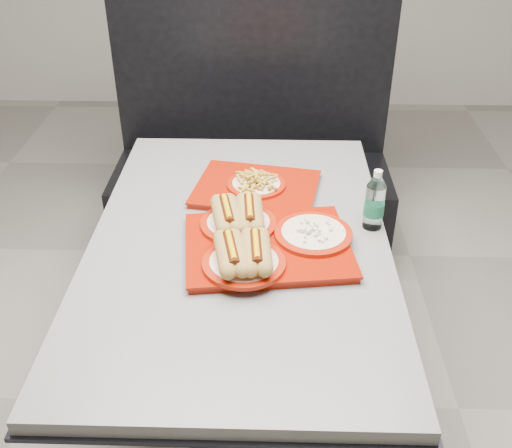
{
  "coord_description": "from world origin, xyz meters",
  "views": [
    {
      "loc": [
        0.09,
        -1.5,
        1.77
      ],
      "look_at": [
        0.05,
        -0.05,
        0.83
      ],
      "focal_mm": 42.0,
      "sensor_mm": 36.0,
      "label": 1
    }
  ],
  "objects_px": {
    "booth_bench": "(252,170)",
    "water_bottle": "(374,203)",
    "diner_table": "(240,280)",
    "tray_far": "(256,186)",
    "tray_near": "(261,240)"
  },
  "relations": [
    {
      "from": "water_bottle",
      "to": "diner_table",
      "type": "bearing_deg",
      "value": -169.98
    },
    {
      "from": "diner_table",
      "to": "booth_bench",
      "type": "relative_size",
      "value": 1.05
    },
    {
      "from": "tray_near",
      "to": "water_bottle",
      "type": "distance_m",
      "value": 0.37
    },
    {
      "from": "diner_table",
      "to": "tray_far",
      "type": "xyz_separation_m",
      "value": [
        0.04,
        0.28,
        0.19
      ]
    },
    {
      "from": "diner_table",
      "to": "water_bottle",
      "type": "xyz_separation_m",
      "value": [
        0.41,
        0.07,
        0.25
      ]
    },
    {
      "from": "tray_far",
      "to": "tray_near",
      "type": "bearing_deg",
      "value": -86.32
    },
    {
      "from": "tray_far",
      "to": "booth_bench",
      "type": "bearing_deg",
      "value": 93.07
    },
    {
      "from": "diner_table",
      "to": "water_bottle",
      "type": "bearing_deg",
      "value": 10.02
    },
    {
      "from": "diner_table",
      "to": "tray_near",
      "type": "distance_m",
      "value": 0.22
    },
    {
      "from": "diner_table",
      "to": "water_bottle",
      "type": "relative_size",
      "value": 7.21
    },
    {
      "from": "booth_bench",
      "to": "tray_far",
      "type": "xyz_separation_m",
      "value": [
        0.04,
        -0.81,
        0.37
      ]
    },
    {
      "from": "booth_bench",
      "to": "water_bottle",
      "type": "xyz_separation_m",
      "value": [
        0.41,
        -1.02,
        0.43
      ]
    },
    {
      "from": "booth_bench",
      "to": "water_bottle",
      "type": "height_order",
      "value": "booth_bench"
    },
    {
      "from": "diner_table",
      "to": "tray_far",
      "type": "bearing_deg",
      "value": 81.12
    },
    {
      "from": "tray_near",
      "to": "diner_table",
      "type": "bearing_deg",
      "value": 135.21
    }
  ]
}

